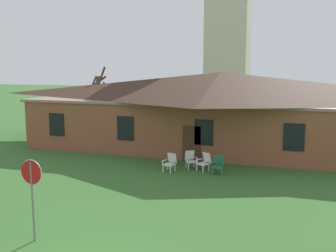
# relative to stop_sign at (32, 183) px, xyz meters

# --- Properties ---
(brick_building) EXTENTS (25.81, 10.40, 5.17)m
(brick_building) POSITION_rel_stop_sign_xyz_m (2.77, 16.78, 0.74)
(brick_building) COLOR brown
(brick_building) RESTS_ON ground
(dome_tower) EXTENTS (5.18, 5.18, 20.97)m
(dome_tower) POSITION_rel_stop_sign_xyz_m (-0.04, 36.12, 7.77)
(dome_tower) COLOR beige
(dome_tower) RESTS_ON ground
(stop_sign) EXTENTS (0.80, 0.10, 2.65)m
(stop_sign) POSITION_rel_stop_sign_xyz_m (0.00, 0.00, 0.00)
(stop_sign) COLOR slate
(stop_sign) RESTS_ON ground
(lawn_chair_by_porch) EXTENTS (0.74, 0.78, 0.96)m
(lawn_chair_by_porch) POSITION_rel_stop_sign_xyz_m (1.54, 9.24, -1.39)
(lawn_chair_by_porch) COLOR silver
(lawn_chair_by_porch) RESTS_ON ground
(lawn_chair_near_door) EXTENTS (0.84, 0.87, 0.96)m
(lawn_chair_near_door) POSITION_rel_stop_sign_xyz_m (2.40, 10.22, -1.39)
(lawn_chair_near_door) COLOR silver
(lawn_chair_near_door) RESTS_ON ground
(lawn_chair_left_end) EXTENTS (0.84, 0.86, 0.96)m
(lawn_chair_left_end) POSITION_rel_stop_sign_xyz_m (3.25, 9.94, -1.39)
(lawn_chair_left_end) COLOR white
(lawn_chair_left_end) RESTS_ON ground
(lawn_chair_middle) EXTENTS (0.66, 0.69, 0.96)m
(lawn_chair_middle) POSITION_rel_stop_sign_xyz_m (4.05, 9.55, -1.39)
(lawn_chair_middle) COLOR #28704C
(lawn_chair_middle) RESTS_ON ground
(bare_tree_beside_building) EXTENTS (1.54, 1.40, 5.59)m
(bare_tree_beside_building) POSITION_rel_stop_sign_xyz_m (-7.35, 17.98, 0.94)
(bare_tree_beside_building) COLOR brown
(bare_tree_beside_building) RESTS_ON ground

